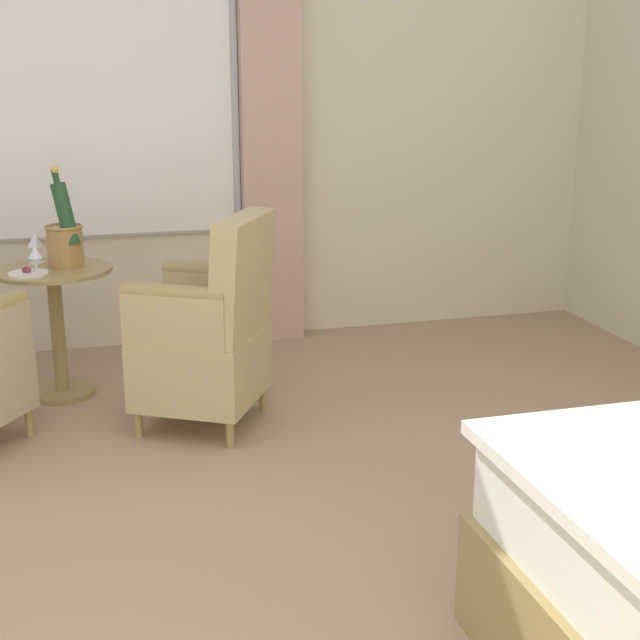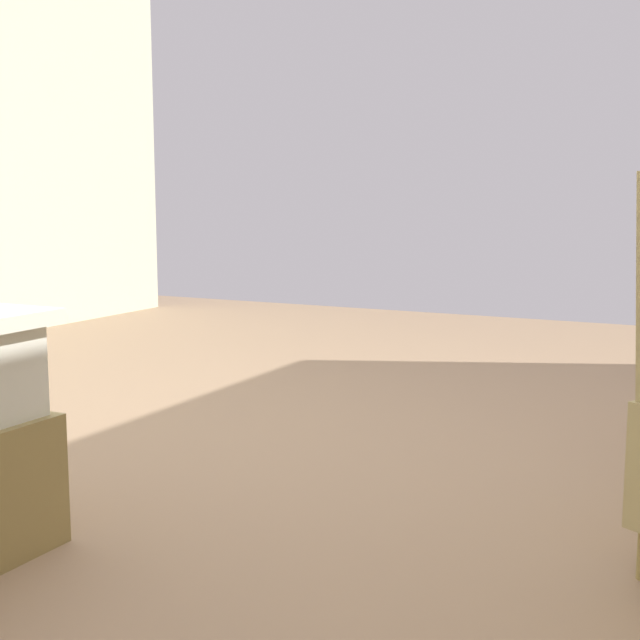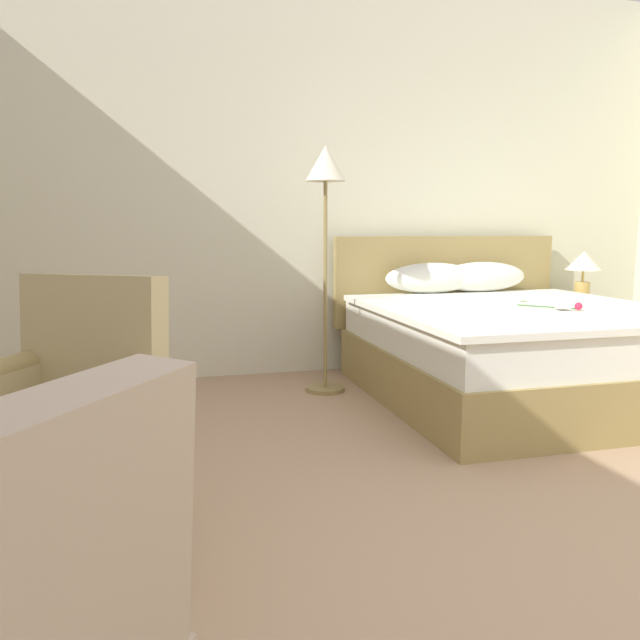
{
  "view_description": "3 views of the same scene",
  "coord_description": "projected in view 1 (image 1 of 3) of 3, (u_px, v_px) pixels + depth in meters",
  "views": [
    {
      "loc": [
        2.3,
        -0.03,
        1.64
      ],
      "look_at": [
        -0.87,
        0.84,
        0.7
      ],
      "focal_mm": 50.0,
      "sensor_mm": 36.0,
      "label": 1
    },
    {
      "loc": [
        -1.56,
        2.79,
        0.95
      ],
      "look_at": [
        -0.45,
        0.58,
        0.6
      ],
      "focal_mm": 50.0,
      "sensor_mm": 36.0,
      "label": 2
    },
    {
      "loc": [
        -1.33,
        -1.67,
        1.17
      ],
      "look_at": [
        -0.73,
        0.56,
        0.83
      ],
      "focal_mm": 35.0,
      "sensor_mm": 36.0,
      "label": 3
    }
  ],
  "objects": [
    {
      "name": "armchair_by_window",
      "position": [
        209.0,
        335.0,
        4.11
      ],
      "size": [
        0.74,
        0.75,
        1.01
      ],
      "color": "#98834A",
      "rests_on": "ground"
    },
    {
      "name": "side_table_round",
      "position": [
        57.0,
        316.0,
        4.49
      ],
      "size": [
        0.58,
        0.58,
        0.67
      ],
      "color": "#98834A",
      "rests_on": "ground"
    },
    {
      "name": "wine_glass_near_bucket",
      "position": [
        35.0,
        242.0,
        4.5
      ],
      "size": [
        0.08,
        0.08,
        0.16
      ],
      "color": "white",
      "rests_on": "side_table_round"
    },
    {
      "name": "snack_plate",
      "position": [
        28.0,
        273.0,
        4.29
      ],
      "size": [
        0.19,
        0.19,
        0.04
      ],
      "color": "white",
      "rests_on": "side_table_round"
    },
    {
      "name": "champagne_bucket",
      "position": [
        65.0,
        237.0,
        4.42
      ],
      "size": [
        0.19,
        0.19,
        0.5
      ],
      "color": "#9D753F",
      "rests_on": "side_table_round"
    },
    {
      "name": "wall_window_side",
      "position": [
        73.0,
        82.0,
        5.0
      ],
      "size": [
        0.27,
        6.52,
        3.12
      ],
      "color": "beige",
      "rests_on": "ground"
    },
    {
      "name": "wine_glass_near_edge",
      "position": [
        35.0,
        254.0,
        4.28
      ],
      "size": [
        0.07,
        0.07,
        0.14
      ],
      "color": "white",
      "rests_on": "side_table_round"
    }
  ]
}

